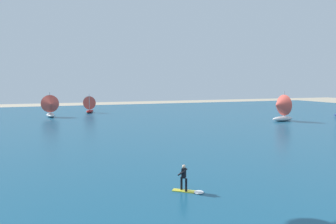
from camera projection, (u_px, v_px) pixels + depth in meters
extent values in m
cube|color=navy|center=(98.00, 125.00, 51.24)|extent=(160.00, 90.00, 0.10)
cube|color=yellow|center=(184.00, 191.00, 20.04)|extent=(1.37, 1.21, 0.05)
cylinder|color=black|center=(186.00, 185.00, 19.83)|extent=(0.14, 0.14, 0.80)
cylinder|color=black|center=(181.00, 183.00, 20.17)|extent=(0.14, 0.14, 0.80)
cube|color=black|center=(184.00, 173.00, 19.94)|extent=(0.39, 0.42, 0.60)
sphere|color=beige|center=(184.00, 166.00, 19.90)|extent=(0.22, 0.22, 0.22)
cylinder|color=black|center=(182.00, 173.00, 19.75)|extent=(0.45, 0.38, 0.39)
cylinder|color=black|center=(183.00, 171.00, 20.17)|extent=(0.45, 0.38, 0.39)
ellipsoid|color=white|center=(199.00, 192.00, 19.75)|extent=(0.90, 0.92, 0.08)
ellipsoid|color=maroon|center=(90.00, 111.00, 71.18)|extent=(2.59, 3.61, 0.65)
cylinder|color=silver|center=(89.00, 102.00, 70.83)|extent=(0.11, 0.11, 3.44)
cone|color=#D84C3F|center=(91.00, 103.00, 71.59)|extent=(3.26, 2.64, 2.89)
ellipsoid|color=silver|center=(50.00, 115.00, 62.65)|extent=(1.87, 4.16, 0.75)
cylinder|color=silver|center=(50.00, 103.00, 62.60)|extent=(0.13, 0.13, 4.02)
cone|color=#D84C3F|center=(51.00, 104.00, 61.84)|extent=(3.56, 2.16, 3.37)
ellipsoid|color=silver|center=(283.00, 119.00, 56.11)|extent=(4.43, 1.86, 0.81)
cylinder|color=silver|center=(284.00, 104.00, 55.96)|extent=(0.13, 0.13, 4.32)
cone|color=#D84C3F|center=(280.00, 105.00, 55.57)|extent=(2.20, 3.78, 3.63)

